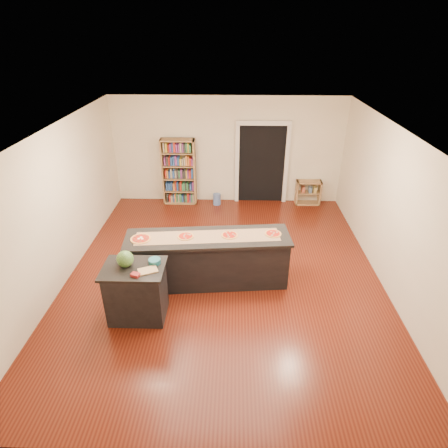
{
  "coord_description": "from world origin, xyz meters",
  "views": [
    {
      "loc": [
        0.19,
        -6.02,
        4.34
      ],
      "look_at": [
        0.0,
        0.2,
        1.0
      ],
      "focal_mm": 30.0,
      "sensor_mm": 36.0,
      "label": 1
    }
  ],
  "objects_px": {
    "side_counter": "(137,292)",
    "low_shelf": "(308,192)",
    "kitchen_island": "(208,259)",
    "bookshelf": "(179,172)",
    "waste_bin": "(217,199)",
    "watermelon": "(125,259)"
  },
  "relations": [
    {
      "from": "bookshelf",
      "to": "low_shelf",
      "type": "xyz_separation_m",
      "value": [
        3.46,
        0.02,
        -0.55
      ]
    },
    {
      "from": "low_shelf",
      "to": "waste_bin",
      "type": "bearing_deg",
      "value": -177.26
    },
    {
      "from": "kitchen_island",
      "to": "low_shelf",
      "type": "xyz_separation_m",
      "value": [
        2.45,
        3.56,
        -0.16
      ]
    },
    {
      "from": "bookshelf",
      "to": "low_shelf",
      "type": "relative_size",
      "value": 2.67
    },
    {
      "from": "side_counter",
      "to": "bookshelf",
      "type": "relative_size",
      "value": 0.56
    },
    {
      "from": "low_shelf",
      "to": "waste_bin",
      "type": "xyz_separation_m",
      "value": [
        -2.46,
        -0.12,
        -0.18
      ]
    },
    {
      "from": "side_counter",
      "to": "waste_bin",
      "type": "distance_m",
      "value": 4.57
    },
    {
      "from": "waste_bin",
      "to": "watermelon",
      "type": "height_order",
      "value": "watermelon"
    },
    {
      "from": "bookshelf",
      "to": "side_counter",
      "type": "bearing_deg",
      "value": -91.26
    },
    {
      "from": "bookshelf",
      "to": "low_shelf",
      "type": "distance_m",
      "value": 3.5
    },
    {
      "from": "side_counter",
      "to": "waste_bin",
      "type": "height_order",
      "value": "side_counter"
    },
    {
      "from": "kitchen_island",
      "to": "waste_bin",
      "type": "height_order",
      "value": "kitchen_island"
    },
    {
      "from": "waste_bin",
      "to": "low_shelf",
      "type": "bearing_deg",
      "value": 2.74
    },
    {
      "from": "kitchen_island",
      "to": "side_counter",
      "type": "bearing_deg",
      "value": -143.86
    },
    {
      "from": "kitchen_island",
      "to": "low_shelf",
      "type": "distance_m",
      "value": 4.32
    },
    {
      "from": "kitchen_island",
      "to": "watermelon",
      "type": "relative_size",
      "value": 11.13
    },
    {
      "from": "side_counter",
      "to": "low_shelf",
      "type": "height_order",
      "value": "side_counter"
    },
    {
      "from": "side_counter",
      "to": "low_shelf",
      "type": "bearing_deg",
      "value": 51.6
    },
    {
      "from": "watermelon",
      "to": "bookshelf",
      "type": "bearing_deg",
      "value": 87.19
    },
    {
      "from": "side_counter",
      "to": "low_shelf",
      "type": "xyz_separation_m",
      "value": [
        3.56,
        4.54,
        -0.16
      ]
    },
    {
      "from": "waste_bin",
      "to": "side_counter",
      "type": "bearing_deg",
      "value": -103.97
    },
    {
      "from": "side_counter",
      "to": "watermelon",
      "type": "height_order",
      "value": "watermelon"
    }
  ]
}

